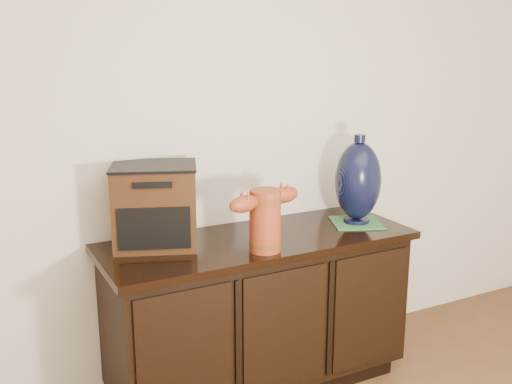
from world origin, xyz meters
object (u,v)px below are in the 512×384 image
lamp_base (358,181)px  tv_radio (155,206)px  sideboard (258,311)px  spray_can (187,221)px  terracotta_vessel (265,217)px

lamp_base → tv_radio: bearing=171.8°
sideboard → spray_can: (-0.29, 0.16, 0.45)m
sideboard → lamp_base: bearing=-2.5°
sideboard → lamp_base: 0.79m
lamp_base → terracotta_vessel: bearing=-166.3°
spray_can → tv_radio: bearing=-166.0°
sideboard → tv_radio: 0.72m
terracotta_vessel → sideboard: bearing=57.6°
spray_can → terracotta_vessel: bearing=-55.2°
sideboard → terracotta_vessel: bearing=-108.6°
terracotta_vessel → lamp_base: (0.60, 0.15, 0.06)m
terracotta_vessel → spray_can: 0.41m
tv_radio → spray_can: size_ratio=2.78×
tv_radio → spray_can: tv_radio is taller
sideboard → lamp_base: lamp_base is taller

